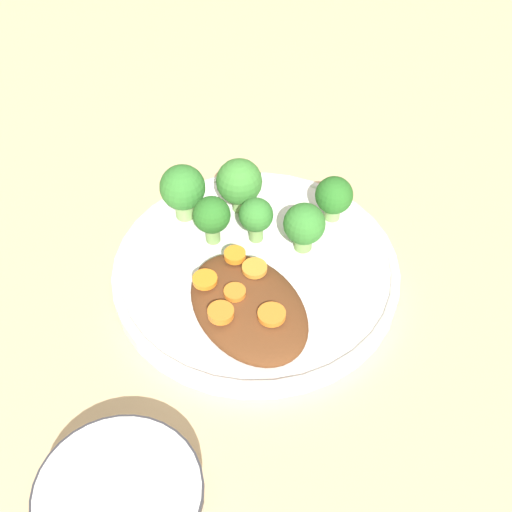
% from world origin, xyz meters
% --- Properties ---
extents(ground_plane, '(4.00, 4.00, 0.00)m').
position_xyz_m(ground_plane, '(0.00, 0.00, 0.00)').
color(ground_plane, tan).
extents(plate, '(0.27, 0.27, 0.02)m').
position_xyz_m(plate, '(0.00, 0.00, 0.01)').
color(plate, white).
rests_on(plate, ground_plane).
extents(dip_bowl, '(0.12, 0.12, 0.04)m').
position_xyz_m(dip_bowl, '(0.16, -0.20, 0.02)').
color(dip_bowl, white).
rests_on(dip_bowl, ground_plane).
extents(stew_mound, '(0.14, 0.09, 0.03)m').
position_xyz_m(stew_mound, '(0.05, -0.03, 0.03)').
color(stew_mound, '#5B3319').
rests_on(stew_mound, plate).
extents(broccoli_floret_0, '(0.05, 0.05, 0.06)m').
position_xyz_m(broccoli_floret_0, '(-0.10, -0.03, 0.05)').
color(broccoli_floret_0, '#7FA85B').
rests_on(broccoli_floret_0, plate).
extents(broccoli_floret_1, '(0.04, 0.04, 0.05)m').
position_xyz_m(broccoli_floret_1, '(-0.02, 0.10, 0.04)').
color(broccoli_floret_1, '#7FA85B').
rests_on(broccoli_floret_1, plate).
extents(broccoli_floret_2, '(0.05, 0.05, 0.06)m').
position_xyz_m(broccoli_floret_2, '(-0.08, 0.02, 0.05)').
color(broccoli_floret_2, '#7FA85B').
rests_on(broccoli_floret_2, plate).
extents(broccoli_floret_3, '(0.04, 0.04, 0.05)m').
position_xyz_m(broccoli_floret_3, '(-0.00, 0.05, 0.05)').
color(broccoli_floret_3, '#759E51').
rests_on(broccoli_floret_3, plate).
extents(broccoli_floret_4, '(0.03, 0.03, 0.05)m').
position_xyz_m(broccoli_floret_4, '(-0.03, 0.02, 0.05)').
color(broccoli_floret_4, '#759E51').
rests_on(broccoli_floret_4, plate).
extents(broccoli_floret_5, '(0.04, 0.04, 0.05)m').
position_xyz_m(broccoli_floret_5, '(-0.05, -0.02, 0.05)').
color(broccoli_floret_5, '#759E51').
rests_on(broccoli_floret_5, plate).
extents(carrot_slice_0, '(0.02, 0.02, 0.00)m').
position_xyz_m(carrot_slice_0, '(0.02, -0.01, 0.04)').
color(carrot_slice_0, orange).
rests_on(carrot_slice_0, stew_mound).
extents(carrot_slice_1, '(0.02, 0.02, 0.01)m').
position_xyz_m(carrot_slice_1, '(-0.00, -0.02, 0.04)').
color(carrot_slice_1, orange).
rests_on(carrot_slice_1, stew_mound).
extents(carrot_slice_2, '(0.02, 0.02, 0.01)m').
position_xyz_m(carrot_slice_2, '(0.05, -0.06, 0.04)').
color(carrot_slice_2, orange).
rests_on(carrot_slice_2, stew_mound).
extents(carrot_slice_3, '(0.02, 0.02, 0.00)m').
position_xyz_m(carrot_slice_3, '(0.01, -0.06, 0.04)').
color(carrot_slice_3, orange).
rests_on(carrot_slice_3, stew_mound).
extents(carrot_slice_4, '(0.02, 0.02, 0.01)m').
position_xyz_m(carrot_slice_4, '(0.08, -0.03, 0.04)').
color(carrot_slice_4, orange).
rests_on(carrot_slice_4, stew_mound).
extents(carrot_slice_5, '(0.02, 0.02, 0.00)m').
position_xyz_m(carrot_slice_5, '(0.04, -0.04, 0.04)').
color(carrot_slice_5, orange).
rests_on(carrot_slice_5, stew_mound).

